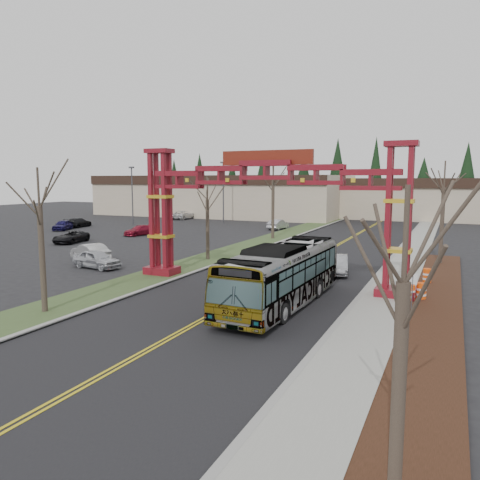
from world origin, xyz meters
The scene contains 35 objects.
ground centered at (0.00, 0.00, 0.00)m, with size 200.00×200.00×0.00m, color black.
road centered at (0.00, 25.00, 0.01)m, with size 12.00×110.00×0.02m, color black.
lane_line_left centered at (-0.12, 25.00, 0.03)m, with size 0.12×100.00×0.01m, color gold.
lane_line_right centered at (0.12, 25.00, 0.03)m, with size 0.12×100.00×0.01m, color gold.
curb_right centered at (6.15, 25.00, 0.07)m, with size 0.30×110.00×0.15m, color gray.
sidewalk_right centered at (7.60, 25.00, 0.08)m, with size 2.60×110.00×0.14m, color gray.
landscape_strip centered at (10.20, 10.00, 0.06)m, with size 2.60×50.00×0.12m, color black.
grass_median centered at (-8.00, 25.00, 0.04)m, with size 4.00×110.00×0.08m, color #374A25.
curb_left centered at (-6.15, 25.00, 0.07)m, with size 0.30×110.00×0.15m, color gray.
gateway_arch centered at (0.00, 18.00, 5.98)m, with size 18.20×1.60×8.90m.
retail_building_west centered at (-30.00, 71.96, 3.76)m, with size 46.00×22.30×7.50m.
retail_building_east centered at (10.00, 79.95, 3.51)m, with size 38.00×20.30×7.00m.
conifer_treeline centered at (0.25, 92.00, 6.49)m, with size 116.10×5.60×13.00m.
transit_bus centered at (2.59, 13.91, 1.66)m, with size 2.80×11.95×3.33m, color #97999E.
silver_sedan centered at (3.34, 23.59, 0.68)m, with size 1.45×4.15×1.37m, color #A5A8AD.
parked_car_near_a centered at (-13.98, 18.00, 0.71)m, with size 1.67×4.16×1.42m, color silver.
parked_car_near_b centered at (-16.62, 20.20, 0.75)m, with size 1.58×4.53×1.49m, color silver.
parked_car_near_c centered at (-26.63, 28.24, 0.65)m, with size 2.14×4.65×1.29m, color black.
parked_car_mid_a centered at (-24.02, 36.93, 0.62)m, with size 1.73×4.25×1.23m, color maroon.
parked_car_mid_b centered at (-37.04, 37.36, 0.69)m, with size 1.62×4.02×1.37m, color #1A154C.
parked_car_far_a centered at (-11.00, 50.41, 0.69)m, with size 1.47×4.20×1.39m, color #AFAFB7.
parked_car_far_b centered at (-31.59, 59.39, 0.72)m, with size 2.39×5.19×1.44m, color white.
parked_car_far_c centered at (-38.07, 41.33, 0.68)m, with size 1.90×4.66×1.35m, color black.
bare_tree_median_near centered at (-8.00, 7.42, 5.42)m, with size 2.93×2.93×7.39m.
bare_tree_median_mid centered at (-8.00, 24.86, 5.08)m, with size 2.98×2.98×7.08m.
bare_tree_median_far centered at (-8.00, 40.42, 6.54)m, with size 3.52×3.52×8.91m.
bare_tree_right_near centered at (10.00, 0.01, 4.74)m, with size 2.92×2.92×6.69m.
bare_tree_right_far centered at (10.00, 30.78, 6.13)m, with size 3.15×3.15×8.25m.
light_pole_near centered at (-17.64, 33.40, 5.51)m, with size 0.83×0.41×9.52m.
light_pole_mid centered at (-32.87, 47.12, 5.02)m, with size 0.75×0.38×8.68m.
light_pole_far centered at (-22.41, 56.49, 5.53)m, with size 0.83×0.41×9.55m.
street_sign centered at (9.09, 15.38, 1.45)m, with size 0.44×0.18×2.01m.
barrel_south centered at (8.85, 17.44, 0.49)m, with size 0.53×0.53×0.98m.
barrel_mid centered at (9.39, 18.07, 0.51)m, with size 0.55×0.55×1.01m.
barrel_north centered at (9.45, 22.74, 0.51)m, with size 0.55×0.55×1.01m.
Camera 1 is at (10.84, -9.59, 6.79)m, focal length 35.00 mm.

